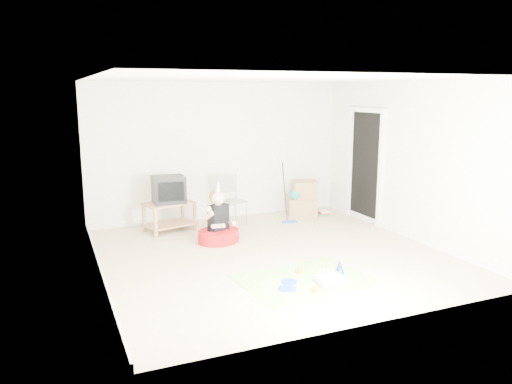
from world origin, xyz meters
name	(u,v)px	position (x,y,z in m)	size (l,w,h in m)	color
ground	(272,254)	(0.00, 0.00, 0.00)	(5.00, 5.00, 0.00)	#CBB992
doorway_recess	(366,167)	(2.48, 1.20, 1.02)	(0.02, 0.90, 2.05)	black
tv_stand	(169,214)	(-1.13, 1.90, 0.30)	(0.92, 0.70, 0.51)	#A76F4B
crt_tv	(169,189)	(-1.13, 1.90, 0.75)	(0.54, 0.45, 0.47)	black
folding_chair	(232,201)	(0.02, 1.81, 0.46)	(0.49, 0.48, 0.94)	gray
cardboard_boxes	(303,199)	(1.56, 1.95, 0.33)	(0.68, 0.60, 0.70)	#99764A
floor_mop	(290,209)	(1.08, 1.57, 0.26)	(0.29, 0.37, 1.11)	#2346B1
book_pile	(323,212)	(1.98, 1.89, 0.04)	(0.26, 0.30, 0.08)	#267453
seated_woman	(218,229)	(-0.54, 0.93, 0.22)	(0.94, 0.94, 1.03)	#B51013
party_mat	(304,280)	(-0.05, -1.11, 0.00)	(1.65, 1.20, 0.01)	#E83080
birthday_cake	(330,281)	(0.19, -1.37, 0.05)	(0.35, 0.29, 0.15)	silver
blue_plate_near	(289,282)	(-0.27, -1.11, 0.01)	(0.21, 0.21, 0.01)	blue
blue_plate_far	(287,288)	(-0.39, -1.31, 0.01)	(0.23, 0.23, 0.01)	blue
orange_cup_near	(300,270)	(0.01, -0.88, 0.05)	(0.07, 0.07, 0.08)	orange
orange_cup_far	(316,289)	(-0.12, -1.54, 0.05)	(0.07, 0.07, 0.08)	orange
blue_party_hat	(340,266)	(0.51, -1.08, 0.10)	(0.13, 0.13, 0.18)	#1A27B8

